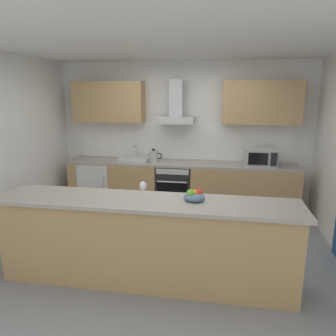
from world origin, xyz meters
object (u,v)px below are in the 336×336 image
at_px(kettle, 154,156).
at_px(fruit_bowl, 194,196).
at_px(wine_glass, 143,186).
at_px(oven, 175,187).
at_px(refrigerator, 98,185).
at_px(microwave, 261,157).
at_px(sink, 135,159).
at_px(range_hood, 176,110).

height_order(kettle, fruit_bowl, kettle).
height_order(wine_glass, fruit_bowl, wine_glass).
xyz_separation_m(oven, refrigerator, (-1.41, -0.00, -0.03)).
distance_m(microwave, sink, 2.13).
distance_m(sink, range_hood, 1.12).
bearing_deg(kettle, wine_glass, -80.70).
bearing_deg(refrigerator, range_hood, 5.35).
relative_size(kettle, wine_glass, 1.62).
bearing_deg(microwave, kettle, -179.81).
distance_m(oven, wine_glass, 2.22).
relative_size(wine_glass, fruit_bowl, 0.81).
bearing_deg(wine_glass, microwave, 55.65).
xyz_separation_m(kettle, range_hood, (0.36, 0.16, 0.78)).
relative_size(refrigerator, kettle, 2.94).
bearing_deg(microwave, wine_glass, -124.35).
bearing_deg(wine_glass, sink, 107.97).
distance_m(refrigerator, microwave, 2.90).
height_order(refrigerator, wine_glass, wine_glass).
bearing_deg(sink, range_hood, 9.43).
bearing_deg(range_hood, fruit_bowl, -76.81).
relative_size(oven, fruit_bowl, 3.64).
bearing_deg(microwave, sink, 178.95).
bearing_deg(range_hood, kettle, -155.75).
bearing_deg(kettle, oven, 5.31).
bearing_deg(kettle, sink, 172.75).
bearing_deg(fruit_bowl, refrigerator, 132.36).
relative_size(refrigerator, sink, 1.70).
bearing_deg(range_hood, wine_glass, -90.49).
xyz_separation_m(refrigerator, fruit_bowl, (1.94, -2.13, 0.58)).
distance_m(oven, refrigerator, 1.41).
distance_m(oven, kettle, 0.66).
bearing_deg(range_hood, oven, -90.00).
relative_size(oven, range_hood, 1.11).
relative_size(refrigerator, fruit_bowl, 3.86).
height_order(microwave, kettle, microwave).
xyz_separation_m(refrigerator, kettle, (1.05, -0.03, 0.58)).
relative_size(sink, wine_glass, 2.81).
distance_m(refrigerator, kettle, 1.20).
bearing_deg(wine_glass, kettle, 99.30).
bearing_deg(sink, oven, -0.88).
xyz_separation_m(oven, wine_glass, (-0.02, -2.13, 0.62)).
height_order(kettle, range_hood, range_hood).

